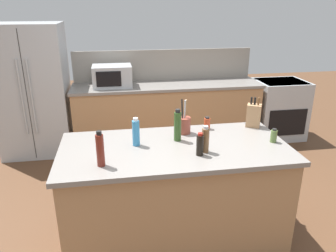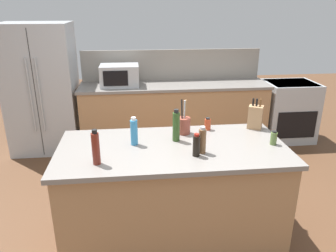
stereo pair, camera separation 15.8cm
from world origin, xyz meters
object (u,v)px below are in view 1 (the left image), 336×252
at_px(utensil_crock, 184,125).
at_px(soy_sauce_bottle, 200,145).
at_px(dish_soap_bottle, 136,133).
at_px(spice_jar_paprika, 207,123).
at_px(olive_oil_bottle, 178,126).
at_px(microwave, 112,76).
at_px(refrigerator, 33,91).
at_px(range_oven, 278,109).
at_px(spice_jar_oregano, 274,136).
at_px(pepper_grinder, 205,140).
at_px(vinegar_bottle, 100,150).
at_px(knife_block, 254,115).

distance_m(utensil_crock, soy_sauce_bottle, 0.48).
bearing_deg(utensil_crock, dish_soap_bottle, -155.63).
height_order(dish_soap_bottle, soy_sauce_bottle, dish_soap_bottle).
xyz_separation_m(spice_jar_paprika, olive_oil_bottle, (-0.33, -0.23, 0.08)).
relative_size(microwave, utensil_crock, 1.70).
bearing_deg(spice_jar_paprika, microwave, 115.10).
distance_m(refrigerator, dish_soap_bottle, 2.53).
distance_m(refrigerator, spice_jar_paprika, 2.74).
height_order(microwave, olive_oil_bottle, microwave).
xyz_separation_m(range_oven, spice_jar_oregano, (-1.26, -2.25, 0.53)).
xyz_separation_m(spice_jar_paprika, pepper_grinder, (-0.16, -0.49, 0.05)).
distance_m(microwave, pepper_grinder, 2.45).
distance_m(refrigerator, vinegar_bottle, 2.70).
distance_m(refrigerator, range_oven, 3.73).
xyz_separation_m(pepper_grinder, vinegar_bottle, (-0.82, -0.10, 0.02)).
height_order(refrigerator, vinegar_bottle, refrigerator).
bearing_deg(vinegar_bottle, refrigerator, 111.77).
distance_m(microwave, utensil_crock, 2.02).
relative_size(microwave, spice_jar_oregano, 4.47).
height_order(refrigerator, microwave, refrigerator).
height_order(microwave, utensil_crock, utensil_crock).
height_order(microwave, pepper_grinder, microwave).
xyz_separation_m(microwave, pepper_grinder, (0.71, -2.35, -0.05)).
bearing_deg(soy_sauce_bottle, knife_block, 38.61).
bearing_deg(dish_soap_bottle, range_oven, 41.23).
relative_size(spice_jar_paprika, spice_jar_oregano, 0.98).
bearing_deg(knife_block, soy_sauce_bottle, -113.69).
bearing_deg(olive_oil_bottle, knife_block, 15.44).
relative_size(spice_jar_oregano, soy_sauce_bottle, 0.65).
bearing_deg(utensil_crock, microwave, 108.15).
bearing_deg(range_oven, utensil_crock, -135.78).
bearing_deg(soy_sauce_bottle, microwave, 105.28).
distance_m(refrigerator, pepper_grinder, 3.01).
xyz_separation_m(microwave, utensil_crock, (0.63, -1.92, -0.07)).
distance_m(spice_jar_oregano, soy_sauce_bottle, 0.70).
height_order(refrigerator, range_oven, refrigerator).
bearing_deg(soy_sauce_bottle, vinegar_bottle, -175.82).
bearing_deg(refrigerator, soy_sauce_bottle, -54.31).
bearing_deg(spice_jar_paprika, refrigerator, 135.99).
distance_m(spice_jar_paprika, vinegar_bottle, 1.14).
xyz_separation_m(range_oven, olive_oil_bottle, (-2.06, -2.08, 0.61)).
distance_m(utensil_crock, spice_jar_paprika, 0.25).
relative_size(refrigerator, dish_soap_bottle, 7.48).
relative_size(range_oven, olive_oil_bottle, 3.24).
bearing_deg(soy_sauce_bottle, refrigerator, 125.69).
relative_size(refrigerator, range_oven, 1.98).
bearing_deg(dish_soap_bottle, olive_oil_bottle, 7.24).
height_order(spice_jar_oregano, pepper_grinder, pepper_grinder).
distance_m(spice_jar_oregano, pepper_grinder, 0.64).
bearing_deg(utensil_crock, refrigerator, 131.31).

